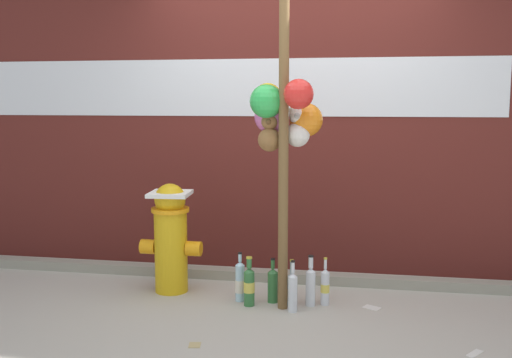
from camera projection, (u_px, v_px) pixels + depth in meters
name	position (u px, v px, depth m)	size (l,w,h in m)	color
ground_plane	(269.00, 326.00, 3.89)	(14.00, 14.00, 0.00)	#ADA899
building_wall	(295.00, 48.00, 5.03)	(10.00, 0.21, 3.83)	#561E19
curb_strip	(287.00, 277.00, 4.83)	(8.00, 0.12, 0.08)	gray
memorial_post	(283.00, 84.00, 4.07)	(0.52, 0.47, 3.01)	brown
fire_hydrant	(171.00, 236.00, 4.55)	(0.48, 0.33, 0.85)	gold
bottle_0	(311.00, 285.00, 4.26)	(0.07, 0.07, 0.37)	silver
bottle_1	(293.00, 291.00, 4.13)	(0.07, 0.07, 0.37)	silver
bottle_2	(325.00, 286.00, 4.28)	(0.06, 0.06, 0.35)	silver
bottle_3	(240.00, 282.00, 4.36)	(0.07, 0.07, 0.37)	#B2DBEA
bottle_4	(273.00, 284.00, 4.33)	(0.08, 0.08, 0.33)	#337038
bottle_5	(249.00, 285.00, 4.26)	(0.08, 0.08, 0.36)	#337038
bottle_6	(292.00, 289.00, 4.28)	(0.08, 0.08, 0.34)	#B2DBEA
litter_0	(372.00, 307.00, 4.23)	(0.08, 0.12, 0.01)	silver
litter_1	(164.00, 279.00, 4.91)	(0.07, 0.06, 0.01)	#8C99B2
litter_2	(475.00, 353.00, 3.46)	(0.14, 0.05, 0.01)	silver
litter_3	(195.00, 345.00, 3.58)	(0.09, 0.07, 0.01)	tan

